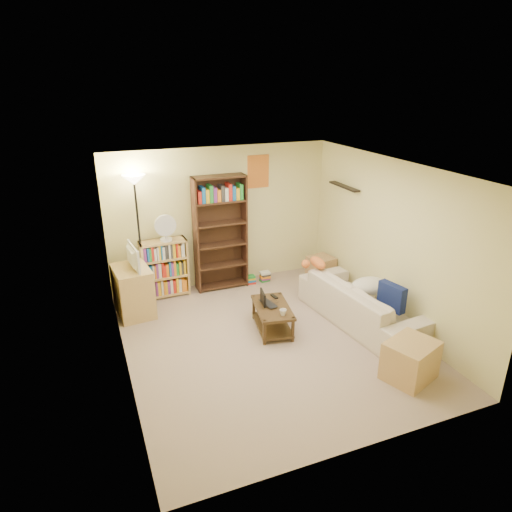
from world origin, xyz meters
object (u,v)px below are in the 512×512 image
at_px(tall_bookshelf, 220,231).
at_px(floor_lamp, 136,202).
at_px(tv_stand, 133,291).
at_px(television, 130,257).
at_px(desk_fan, 165,228).
at_px(tabby_cat, 316,263).
at_px(laptop, 271,303).
at_px(sofa, 362,303).
at_px(mug, 283,312).
at_px(side_table, 321,269).
at_px(coffee_table, 272,315).
at_px(end_cabinet, 410,360).
at_px(short_bookshelf, 165,268).

relative_size(tall_bookshelf, floor_lamp, 0.95).
xyz_separation_m(tv_stand, television, (0.00, 0.00, 0.58)).
bearing_deg(television, desk_fan, -62.69).
distance_m(tabby_cat, laptop, 1.13).
bearing_deg(laptop, tv_stand, 47.47).
relative_size(sofa, mug, 20.03).
height_order(television, side_table, television).
distance_m(coffee_table, floor_lamp, 2.82).
distance_m(laptop, tall_bookshelf, 1.81).
height_order(television, end_cabinet, television).
height_order(coffee_table, tall_bookshelf, tall_bookshelf).
distance_m(side_table, end_cabinet, 3.06).
bearing_deg(tv_stand, coffee_table, -40.55).
xyz_separation_m(mug, short_bookshelf, (-1.29, 2.08, 0.07)).
relative_size(laptop, television, 0.59).
bearing_deg(floor_lamp, desk_fan, -6.29).
bearing_deg(tabby_cat, television, 165.12).
bearing_deg(end_cabinet, desk_fan, 124.20).
height_order(short_bookshelf, floor_lamp, floor_lamp).
distance_m(desk_fan, side_table, 2.97).
bearing_deg(coffee_table, sofa, -2.08).
xyz_separation_m(laptop, tall_bookshelf, (-0.26, 1.65, 0.67)).
xyz_separation_m(tv_stand, desk_fan, (0.66, 0.43, 0.85)).
bearing_deg(floor_lamp, laptop, -45.75).
bearing_deg(side_table, short_bookshelf, 170.53).
xyz_separation_m(mug, television, (-1.90, 1.60, 0.54)).
distance_m(tabby_cat, side_table, 1.08).
xyz_separation_m(tabby_cat, tall_bookshelf, (-1.25, 1.21, 0.34)).
relative_size(sofa, tabby_cat, 4.48).
distance_m(tall_bookshelf, short_bookshelf, 1.16).
distance_m(tabby_cat, desk_fan, 2.56).
bearing_deg(end_cabinet, tall_bookshelf, 111.87).
distance_m(mug, side_table, 2.22).
bearing_deg(desk_fan, coffee_table, -55.02).
relative_size(mug, short_bookshelf, 0.11).
bearing_deg(short_bookshelf, desk_fan, -41.83).
bearing_deg(mug, end_cabinet, -52.01).
bearing_deg(tabby_cat, tv_stand, 165.12).
bearing_deg(desk_fan, television, -146.74).
bearing_deg(tv_stand, laptop, -38.64).
distance_m(sofa, desk_fan, 3.41).
bearing_deg(short_bookshelf, end_cabinet, -57.53).
height_order(short_bookshelf, desk_fan, desk_fan).
height_order(coffee_table, short_bookshelf, short_bookshelf).
bearing_deg(tall_bookshelf, desk_fan, -179.21).
distance_m(mug, television, 2.54).
relative_size(sofa, end_cabinet, 3.79).
distance_m(tv_stand, tall_bookshelf, 1.81).
relative_size(tabby_cat, short_bookshelf, 0.51).
xyz_separation_m(tall_bookshelf, end_cabinet, (1.39, -3.47, -0.82)).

